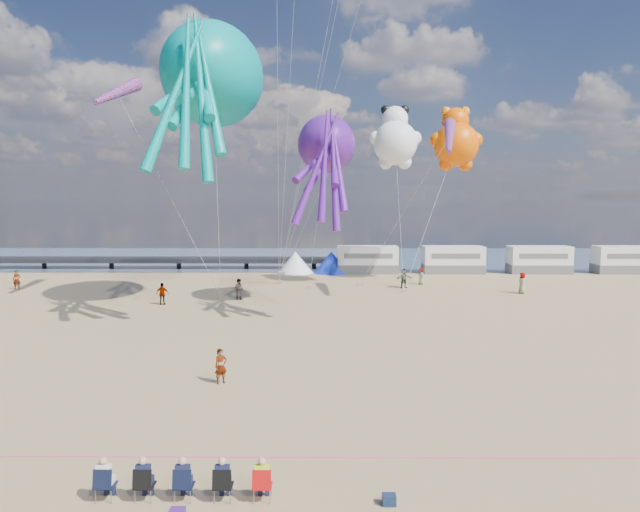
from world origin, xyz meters
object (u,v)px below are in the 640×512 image
at_px(beachgoer_0, 421,276).
at_px(sandbag_e, 279,283).
at_px(motorhome_3, 625,260).
at_px(sandbag_d, 360,285).
at_px(beachgoer_1, 239,289).
at_px(kite_teddy_orange, 456,145).
at_px(windsock_right, 333,162).
at_px(beachgoer_4, 404,278).
at_px(windsock_mid, 449,137).
at_px(tent_white, 295,262).
at_px(kite_panda, 395,143).
at_px(motorhome_1, 453,260).
at_px(standing_person, 221,366).
at_px(beachgoer_6, 522,283).
at_px(motorhome_0, 367,260).
at_px(kite_octopus_teal, 213,75).
at_px(windsock_left, 117,93).
at_px(spectator_row, 184,478).
at_px(sandbag_a, 221,297).
at_px(tent_blue, 331,262).
at_px(sandbag_b, 309,288).
at_px(beachgoer_5, 17,280).
at_px(sandbag_c, 404,291).
at_px(kite_octopus_purple, 326,145).
at_px(motorhome_2, 539,260).
at_px(beachgoer_3, 162,294).
at_px(cooler_navy, 389,500).

xyz_separation_m(beachgoer_0, sandbag_e, (-13.78, 0.17, -0.69)).
xyz_separation_m(motorhome_3, sandbag_d, (-29.89, -9.05, -1.39)).
relative_size(beachgoer_1, sandbag_e, 3.44).
relative_size(kite_teddy_orange, windsock_right, 1.45).
xyz_separation_m(motorhome_3, sandbag_e, (-37.69, -8.04, -1.39)).
xyz_separation_m(beachgoer_4, windsock_mid, (2.34, -7.29, 12.18)).
xyz_separation_m(tent_white, kite_panda, (9.59, -10.79, 12.06)).
xyz_separation_m(motorhome_1, motorhome_3, (19.00, 0.00, 0.00)).
xyz_separation_m(standing_person, beachgoer_6, (22.04, 24.23, 0.13)).
bearing_deg(kite_panda, sandbag_d, 134.65).
relative_size(motorhome_0, kite_octopus_teal, 0.47).
distance_m(motorhome_1, windsock_left, 38.20).
height_order(spectator_row, sandbag_a, spectator_row).
height_order(tent_white, tent_blue, same).
distance_m(tent_white, kite_octopus_teal, 26.39).
relative_size(tent_white, kite_teddy_orange, 0.55).
relative_size(beachgoer_6, sandbag_e, 3.71).
relative_size(spectator_row, sandbag_b, 12.20).
xyz_separation_m(beachgoer_0, beachgoer_5, (-37.46, -3.31, 0.10)).
distance_m(standing_person, sandbag_c, 27.62).
bearing_deg(kite_octopus_purple, motorhome_2, 55.25).
xyz_separation_m(kite_panda, windsock_left, (-22.40, -7.02, 3.18)).
bearing_deg(kite_teddy_orange, beachgoer_6, -42.24).
bearing_deg(beachgoer_4, beachgoer_3, -176.67).
height_order(kite_teddy_orange, windsock_right, kite_teddy_orange).
relative_size(sandbag_b, sandbag_d, 1.00).
xyz_separation_m(beachgoer_6, windsock_left, (-33.35, -4.46, 15.51)).
distance_m(beachgoer_4, sandbag_a, 16.95).
distance_m(beachgoer_1, kite_octopus_teal, 16.88).
relative_size(beachgoer_6, windsock_right, 0.37).
bearing_deg(sandbag_e, sandbag_b, -43.48).
distance_m(motorhome_3, tent_blue, 32.50).
bearing_deg(beachgoer_5, kite_panda, -17.77).
bearing_deg(beachgoer_6, standing_person, -33.34).
height_order(beachgoer_5, sandbag_a, beachgoer_5).
distance_m(cooler_navy, windsock_mid, 33.73).
relative_size(motorhome_2, kite_teddy_orange, 0.91).
relative_size(motorhome_3, cooler_navy, 17.37).
xyz_separation_m(sandbag_e, kite_octopus_purple, (4.56, -11.90, 12.19)).
bearing_deg(sandbag_c, beachgoer_3, -162.81).
xyz_separation_m(beachgoer_5, kite_octopus_teal, (20.00, -8.87, 16.32)).
bearing_deg(sandbag_d, beachgoer_5, -175.51).
height_order(motorhome_0, tent_blue, motorhome_0).
distance_m(beachgoer_4, beachgoer_5, 35.49).
bearing_deg(motorhome_1, kite_octopus_teal, -137.65).
height_order(beachgoer_3, kite_panda, kite_panda).
bearing_deg(sandbag_a, cooler_navy, -71.93).
relative_size(cooler_navy, sandbag_b, 0.76).
bearing_deg(beachgoer_3, beachgoer_6, -170.78).
bearing_deg(kite_panda, beachgoer_4, 5.33).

